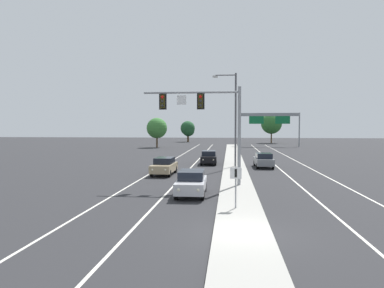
# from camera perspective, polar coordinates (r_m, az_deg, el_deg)

# --- Properties ---
(ground_plane) EXTENTS (260.00, 260.00, 0.00)m
(ground_plane) POSITION_cam_1_polar(r_m,az_deg,el_deg) (15.51, 7.93, -13.89)
(ground_plane) COLOR #28282B
(median_island) EXTENTS (2.40, 110.00, 0.15)m
(median_island) POSITION_cam_1_polar(r_m,az_deg,el_deg) (33.14, 6.85, -4.83)
(median_island) COLOR #9E9B93
(median_island) RESTS_ON ground
(lane_stripe_oncoming_center) EXTENTS (0.14, 100.00, 0.01)m
(lane_stripe_oncoming_center) POSITION_cam_1_polar(r_m,az_deg,el_deg) (40.31, -0.02, -3.56)
(lane_stripe_oncoming_center) COLOR silver
(lane_stripe_oncoming_center) RESTS_ON ground
(lane_stripe_receding_center) EXTENTS (0.14, 100.00, 0.01)m
(lane_stripe_receding_center) POSITION_cam_1_polar(r_m,az_deg,el_deg) (40.44, 13.37, -3.61)
(lane_stripe_receding_center) COLOR silver
(lane_stripe_receding_center) RESTS_ON ground
(edge_stripe_left) EXTENTS (0.14, 100.00, 0.01)m
(edge_stripe_left) POSITION_cam_1_polar(r_m,az_deg,el_deg) (40.78, -4.65, -3.50)
(edge_stripe_left) COLOR silver
(edge_stripe_left) RESTS_ON ground
(edge_stripe_right) EXTENTS (0.14, 100.00, 0.01)m
(edge_stripe_right) POSITION_cam_1_polar(r_m,az_deg,el_deg) (41.00, 17.96, -3.59)
(edge_stripe_right) COLOR silver
(edge_stripe_right) RESTS_ON ground
(overhead_signal_mast) EXTENTS (7.20, 0.44, 7.20)m
(overhead_signal_mast) POSITION_cam_1_polar(r_m,az_deg,el_deg) (26.80, 2.53, 4.66)
(overhead_signal_mast) COLOR gray
(overhead_signal_mast) RESTS_ON median_island
(median_sign_post) EXTENTS (0.60, 0.10, 2.20)m
(median_sign_post) POSITION_cam_1_polar(r_m,az_deg,el_deg) (19.26, 6.88, -5.77)
(median_sign_post) COLOR gray
(median_sign_post) RESTS_ON median_island
(street_lamp_median) EXTENTS (2.58, 0.28, 10.00)m
(street_lamp_median) POSITION_cam_1_polar(r_m,az_deg,el_deg) (39.38, 6.53, 4.71)
(street_lamp_median) COLOR #4C4C51
(street_lamp_median) RESTS_ON median_island
(car_oncoming_silver) EXTENTS (1.90, 4.50, 1.58)m
(car_oncoming_silver) POSITION_cam_1_polar(r_m,az_deg,el_deg) (23.62, -0.10, -6.05)
(car_oncoming_silver) COLOR #B7B7BC
(car_oncoming_silver) RESTS_ON ground
(car_oncoming_tan) EXTENTS (1.91, 4.51, 1.58)m
(car_oncoming_tan) POSITION_cam_1_polar(r_m,az_deg,el_deg) (33.58, -4.39, -3.44)
(car_oncoming_tan) COLOR tan
(car_oncoming_tan) RESTS_ON ground
(car_oncoming_black) EXTENTS (1.92, 4.51, 1.58)m
(car_oncoming_black) POSITION_cam_1_polar(r_m,az_deg,el_deg) (42.87, 2.66, -2.09)
(car_oncoming_black) COLOR black
(car_oncoming_black) RESTS_ON ground
(car_receding_grey) EXTENTS (1.92, 4.51, 1.58)m
(car_receding_grey) POSITION_cam_1_polar(r_m,az_deg,el_deg) (40.08, 11.17, -2.48)
(car_receding_grey) COLOR slate
(car_receding_grey) RESTS_ON ground
(highway_sign_gantry) EXTENTS (13.28, 0.42, 7.50)m
(highway_sign_gantry) POSITION_cam_1_polar(r_m,az_deg,el_deg) (82.37, 12.05, 3.89)
(highway_sign_gantry) COLOR gray
(highway_sign_gantry) RESTS_ON ground
(tree_far_left_a) EXTENTS (4.36, 4.36, 6.30)m
(tree_far_left_a) POSITION_cam_1_polar(r_m,az_deg,el_deg) (77.61, -5.53, 2.50)
(tree_far_left_a) COLOR #4C3823
(tree_far_left_a) RESTS_ON ground
(tree_far_left_b) EXTENTS (4.18, 4.18, 6.06)m
(tree_far_left_b) POSITION_cam_1_polar(r_m,az_deg,el_deg) (105.66, -0.68, 2.49)
(tree_far_left_b) COLOR #4C3823
(tree_far_left_b) RESTS_ON ground
(tree_far_right_b) EXTENTS (5.56, 5.56, 8.05)m
(tree_far_right_b) POSITION_cam_1_polar(r_m,az_deg,el_deg) (99.63, 12.36, 3.16)
(tree_far_right_b) COLOR #4C3823
(tree_far_right_b) RESTS_ON ground
(tree_far_left_c) EXTENTS (3.58, 3.58, 5.18)m
(tree_far_left_c) POSITION_cam_1_polar(r_m,az_deg,el_deg) (105.44, -0.57, 2.17)
(tree_far_left_c) COLOR #4C3823
(tree_far_left_c) RESTS_ON ground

